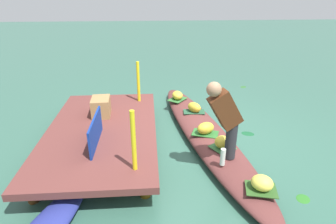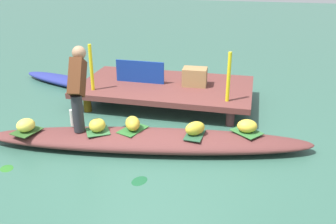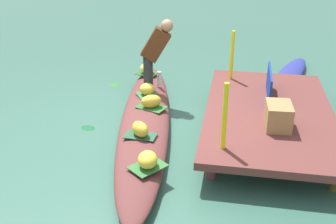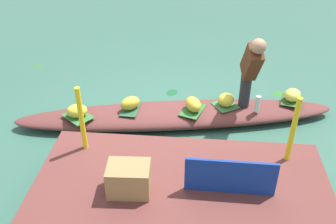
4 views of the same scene
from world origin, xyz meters
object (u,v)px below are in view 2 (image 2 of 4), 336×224
object	(u,v)px
banana_bunch_0	(133,123)
banana_bunch_1	(26,125)
banana_bunch_2	(195,128)
moored_boat	(71,82)
banana_bunch_4	(247,126)
banana_bunch_3	(97,125)
vendor_person	(78,84)
produce_crate	(195,77)
vendor_boat	(148,140)
water_bottle	(72,118)
market_banner	(140,72)

from	to	relation	value
banana_bunch_0	banana_bunch_1	bearing A→B (deg)	-164.65
banana_bunch_0	banana_bunch_2	world-z (taller)	banana_bunch_0
moored_boat	banana_bunch_4	distance (m)	4.27
banana_bunch_3	vendor_person	distance (m)	0.65
banana_bunch_4	produce_crate	world-z (taller)	produce_crate
banana_bunch_4	vendor_boat	bearing A→B (deg)	-165.63
banana_bunch_3	water_bottle	world-z (taller)	water_bottle
banana_bunch_1	water_bottle	bearing A→B (deg)	31.83
banana_bunch_0	market_banner	distance (m)	1.82
vendor_person	water_bottle	size ratio (longest dim) A/B	4.68
vendor_boat	vendor_person	xyz separation A→B (m)	(-1.01, -0.05, 0.80)
banana_bunch_3	moored_boat	bearing A→B (deg)	125.03
banana_bunch_1	produce_crate	world-z (taller)	produce_crate
vendor_boat	banana_bunch_0	distance (m)	0.34
moored_boat	vendor_person	size ratio (longest dim) A/B	2.23
water_bottle	produce_crate	distance (m)	2.43
banana_bunch_4	water_bottle	distance (m)	2.58
water_bottle	moored_boat	bearing A→B (deg)	118.42
banana_bunch_2	water_bottle	size ratio (longest dim) A/B	1.19
vendor_person	water_bottle	distance (m)	0.58
vendor_boat	banana_bunch_4	distance (m)	1.45
moored_boat	banana_bunch_3	xyz separation A→B (m)	(1.69, -2.42, 0.25)
vendor_boat	banana_bunch_1	size ratio (longest dim) A/B	17.73
vendor_boat	banana_bunch_4	size ratio (longest dim) A/B	16.42
vendor_boat	banana_bunch_2	world-z (taller)	banana_bunch_2
banana_bunch_3	vendor_person	bearing A→B (deg)	163.61
produce_crate	vendor_boat	bearing A→B (deg)	-100.92
moored_boat	banana_bunch_0	world-z (taller)	banana_bunch_0
banana_bunch_2	produce_crate	size ratio (longest dim) A/B	0.68
banana_bunch_0	market_banner	size ratio (longest dim) A/B	0.33
moored_boat	market_banner	distance (m)	1.87
moored_boat	banana_bunch_4	world-z (taller)	banana_bunch_4
moored_boat	water_bottle	world-z (taller)	water_bottle
produce_crate	moored_boat	bearing A→B (deg)	171.43
banana_bunch_1	vendor_boat	bearing A→B (deg)	11.94
banana_bunch_2	market_banner	size ratio (longest dim) A/B	0.32
banana_bunch_1	water_bottle	distance (m)	0.66
vendor_person	produce_crate	xyz separation A→B (m)	(1.37, 1.91, -0.38)
vendor_person	produce_crate	distance (m)	2.38
water_bottle	produce_crate	xyz separation A→B (m)	(1.53, 1.88, 0.17)
banana_bunch_0	banana_bunch_2	size ratio (longest dim) A/B	1.03
banana_bunch_4	water_bottle	size ratio (longest dim) A/B	1.14
banana_bunch_0	banana_bunch_4	distance (m)	1.66
banana_bunch_1	banana_bunch_3	xyz separation A→B (m)	(1.01, 0.24, 0.00)
banana_bunch_0	banana_bunch_1	world-z (taller)	banana_bunch_0
vendor_boat	vendor_person	size ratio (longest dim) A/B	4.02
moored_boat	banana_bunch_3	bearing A→B (deg)	-37.66
market_banner	produce_crate	world-z (taller)	market_banner
vendor_boat	banana_bunch_1	bearing A→B (deg)	-177.77
banana_bunch_1	banana_bunch_3	world-z (taller)	banana_bunch_3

